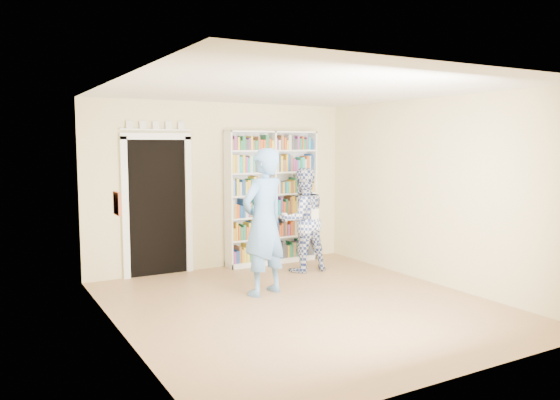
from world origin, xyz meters
The scene contains 11 objects.
floor centered at (0.00, 0.00, 0.00)m, with size 5.00×5.00×0.00m, color #9F734D.
ceiling centered at (0.00, 0.00, 2.70)m, with size 5.00×5.00×0.00m, color white.
wall_back centered at (0.00, 2.50, 1.35)m, with size 4.50×4.50×0.00m, color beige.
wall_left centered at (-2.25, 0.00, 1.35)m, with size 5.00×5.00×0.00m, color beige.
wall_right centered at (2.25, 0.00, 1.35)m, with size 5.00×5.00×0.00m, color beige.
bookshelf centered at (0.84, 2.34, 1.13)m, with size 1.63×0.31×2.25m.
doorway centered at (-1.10, 2.48, 1.18)m, with size 1.10×0.08×2.43m.
wall_art centered at (-2.23, 0.20, 1.40)m, with size 0.03×0.25×0.25m, color maroon.
man_blue centered at (-0.19, 0.69, 0.99)m, with size 0.72×0.47×1.98m, color #588AC5.
man_plaid centered at (0.98, 1.58, 0.83)m, with size 0.81×0.63×1.66m, color navy.
paper_sheet centered at (1.06, 1.34, 0.89)m, with size 0.19×0.01×0.26m, color white.
Camera 1 is at (-3.58, -5.73, 2.05)m, focal length 35.00 mm.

